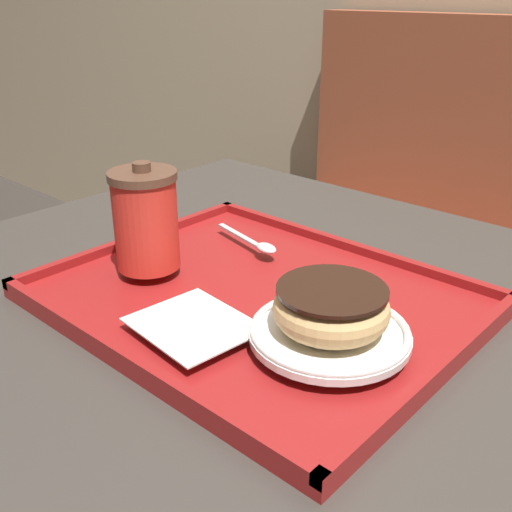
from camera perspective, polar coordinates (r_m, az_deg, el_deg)
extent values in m
cube|color=brown|center=(1.62, 21.40, -8.53)|extent=(1.33, 0.44, 0.45)
cube|color=#38332D|center=(0.76, 0.15, -4.51)|extent=(0.96, 0.87, 0.03)
cylinder|color=#333338|center=(0.98, 0.12, -22.93)|extent=(0.08, 0.08, 0.68)
cube|color=maroon|center=(0.73, 0.00, -4.18)|extent=(0.49, 0.39, 0.01)
cube|color=maroon|center=(0.61, -12.24, -9.39)|extent=(0.49, 0.01, 0.01)
cube|color=maroon|center=(0.86, 8.59, 1.07)|extent=(0.49, 0.01, 0.01)
cube|color=maroon|center=(0.88, -11.51, 1.54)|extent=(0.01, 0.39, 0.01)
cube|color=maroon|center=(0.61, 17.08, -10.18)|extent=(0.01, 0.39, 0.01)
cube|color=white|center=(0.64, -5.99, -6.49)|extent=(0.13, 0.12, 0.00)
cylinder|color=red|center=(0.76, -10.42, 3.03)|extent=(0.08, 0.08, 0.12)
cylinder|color=brown|center=(0.74, -10.79, 7.55)|extent=(0.08, 0.08, 0.01)
cylinder|color=brown|center=(0.74, -10.85, 8.34)|extent=(0.02, 0.02, 0.01)
cylinder|color=white|center=(0.62, 7.02, -7.45)|extent=(0.17, 0.17, 0.01)
torus|color=white|center=(0.62, 7.05, -6.97)|extent=(0.16, 0.16, 0.01)
torus|color=#DBB270|center=(0.60, 7.17, -5.01)|extent=(0.12, 0.12, 0.04)
cylinder|color=black|center=(0.59, 7.27, -3.22)|extent=(0.11, 0.11, 0.00)
ellipsoid|color=silver|center=(0.81, 0.98, 0.76)|extent=(0.04, 0.03, 0.01)
cube|color=silver|center=(0.86, -1.65, 2.00)|extent=(0.10, 0.03, 0.00)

